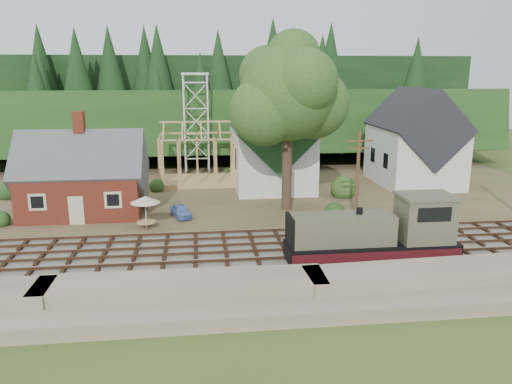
{
  "coord_description": "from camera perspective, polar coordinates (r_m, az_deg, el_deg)",
  "views": [
    {
      "loc": [
        -5.97,
        -33.43,
        12.74
      ],
      "look_at": [
        -1.28,
        6.0,
        3.0
      ],
      "focal_mm": 35.0,
      "sensor_mm": 36.0,
      "label": 1
    }
  ],
  "objects": [
    {
      "name": "embankment",
      "position": [
        28.62,
        6.13,
        -12.73
      ],
      "size": [
        64.0,
        5.0,
        1.6
      ],
      "primitive_type": "cube",
      "color": "#7F7259",
      "rests_on": "ground"
    },
    {
      "name": "telegraph_pole_near",
      "position": [
        41.62,
        11.53,
        1.73
      ],
      "size": [
        2.2,
        0.28,
        8.0
      ],
      "color": "#4C331E",
      "rests_on": "ground"
    },
    {
      "name": "car_red",
      "position": [
        57.89,
        19.39,
        1.23
      ],
      "size": [
        4.84,
        2.74,
        1.28
      ],
      "primitive_type": "imported",
      "rotation": [
        0.0,
        0.0,
        1.71
      ],
      "color": "#BD350F",
      "rests_on": "village_flat"
    },
    {
      "name": "hillside",
      "position": [
        76.73,
        -2.24,
        4.21
      ],
      "size": [
        70.0,
        28.96,
        12.74
      ],
      "primitive_type": "cube",
      "rotation": [
        -0.17,
        0.0,
        0.0
      ],
      "color": "#1E3F19",
      "rests_on": "ground"
    },
    {
      "name": "depot",
      "position": [
        46.53,
        -19.09,
        1.2
      ],
      "size": [
        10.8,
        7.41,
        9.0
      ],
      "color": "#541B13",
      "rests_on": "village_flat"
    },
    {
      "name": "church",
      "position": [
        54.23,
        1.74,
        5.76
      ],
      "size": [
        8.4,
        15.17,
        13.0
      ],
      "color": "silver",
      "rests_on": "village_flat"
    },
    {
      "name": "village_flat",
      "position": [
        53.28,
        -0.16,
        0.11
      ],
      "size": [
        64.0,
        26.0,
        0.3
      ],
      "primitive_type": "cube",
      "color": "brown",
      "rests_on": "ground"
    },
    {
      "name": "ridge",
      "position": [
        92.5,
        -3.04,
        5.85
      ],
      "size": [
        80.0,
        20.0,
        12.0
      ],
      "primitive_type": "cube",
      "color": "black",
      "rests_on": "ground"
    },
    {
      "name": "patio_set",
      "position": [
        40.86,
        -12.54,
        -1.0
      ],
      "size": [
        2.37,
        2.37,
        2.64
      ],
      "color": "silver",
      "rests_on": "village_flat"
    },
    {
      "name": "car_blue",
      "position": [
        43.76,
        -8.61,
        -2.16
      ],
      "size": [
        2.2,
        3.39,
        1.08
      ],
      "primitive_type": "imported",
      "rotation": [
        0.0,
        0.0,
        0.32
      ],
      "color": "#628BD3",
      "rests_on": "village_flat"
    },
    {
      "name": "farmhouse",
      "position": [
        58.18,
        17.69,
        5.35
      ],
      "size": [
        8.4,
        10.8,
        10.6
      ],
      "color": "silver",
      "rests_on": "village_flat"
    },
    {
      "name": "timber_frame",
      "position": [
        56.23,
        -6.74,
        3.99
      ],
      "size": [
        8.2,
        6.2,
        6.99
      ],
      "color": "tan",
      "rests_on": "village_flat"
    },
    {
      "name": "railroad_bed",
      "position": [
        36.24,
        3.15,
        -6.69
      ],
      "size": [
        64.0,
        11.0,
        0.16
      ],
      "primitive_type": "cube",
      "color": "#726B5B",
      "rests_on": "ground"
    },
    {
      "name": "big_tree",
      "position": [
        44.34,
        3.86,
        10.49
      ],
      "size": [
        10.9,
        8.4,
        14.7
      ],
      "color": "#38281E",
      "rests_on": "village_flat"
    },
    {
      "name": "locomotive",
      "position": [
        34.36,
        13.81,
        -4.78
      ],
      "size": [
        11.34,
        2.83,
        4.55
      ],
      "color": "black",
      "rests_on": "railroad_bed"
    },
    {
      "name": "ground",
      "position": [
        36.27,
        3.15,
        -6.8
      ],
      "size": [
        140.0,
        140.0,
        0.0
      ],
      "primitive_type": "plane",
      "color": "#384C1E",
      "rests_on": "ground"
    },
    {
      "name": "lattice_tower",
      "position": [
        61.49,
        -6.94,
        11.16
      ],
      "size": [
        3.2,
        3.2,
        12.12
      ],
      "color": "silver",
      "rests_on": "village_flat"
    }
  ]
}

